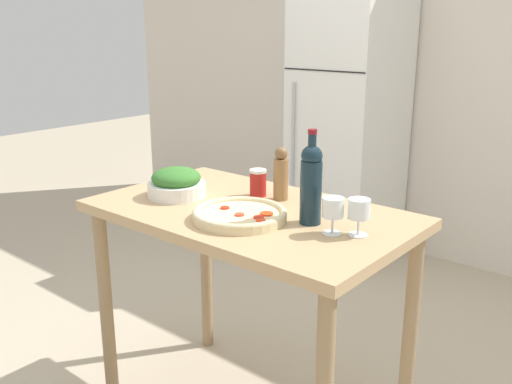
{
  "coord_description": "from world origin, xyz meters",
  "views": [
    {
      "loc": [
        1.34,
        -1.57,
        1.61
      ],
      "look_at": [
        0.0,
        0.04,
        1.0
      ],
      "focal_mm": 40.0,
      "sensor_mm": 36.0,
      "label": 1
    }
  ],
  "objects_px": {
    "pepper_mill": "(281,175)",
    "wine_glass_far": "(359,210)",
    "wine_bottle": "(311,182)",
    "wine_glass_near": "(333,210)",
    "salt_canister": "(258,183)",
    "homemade_pizza": "(240,214)",
    "refrigerator": "(348,128)",
    "salad_bowl": "(176,183)"
  },
  "relations": [
    {
      "from": "refrigerator",
      "to": "wine_glass_far",
      "type": "distance_m",
      "value": 2.13
    },
    {
      "from": "refrigerator",
      "to": "wine_bottle",
      "type": "height_order",
      "value": "refrigerator"
    },
    {
      "from": "refrigerator",
      "to": "pepper_mill",
      "type": "bearing_deg",
      "value": -67.85
    },
    {
      "from": "refrigerator",
      "to": "homemade_pizza",
      "type": "xyz_separation_m",
      "value": [
        0.71,
        -1.94,
        0.03
      ]
    },
    {
      "from": "salad_bowl",
      "to": "homemade_pizza",
      "type": "bearing_deg",
      "value": -7.82
    },
    {
      "from": "homemade_pizza",
      "to": "salt_canister",
      "type": "xyz_separation_m",
      "value": [
        -0.14,
        0.27,
        0.04
      ]
    },
    {
      "from": "homemade_pizza",
      "to": "salad_bowl",
      "type": "bearing_deg",
      "value": 172.18
    },
    {
      "from": "wine_glass_far",
      "to": "homemade_pizza",
      "type": "xyz_separation_m",
      "value": [
        -0.41,
        -0.13,
        -0.07
      ]
    },
    {
      "from": "wine_bottle",
      "to": "salt_canister",
      "type": "relative_size",
      "value": 3.03
    },
    {
      "from": "wine_glass_far",
      "to": "salt_canister",
      "type": "bearing_deg",
      "value": 165.71
    },
    {
      "from": "homemade_pizza",
      "to": "salt_canister",
      "type": "height_order",
      "value": "salt_canister"
    },
    {
      "from": "wine_glass_near",
      "to": "wine_glass_far",
      "type": "height_order",
      "value": "same"
    },
    {
      "from": "refrigerator",
      "to": "salt_canister",
      "type": "xyz_separation_m",
      "value": [
        0.57,
        -1.67,
        0.06
      ]
    },
    {
      "from": "wine_glass_near",
      "to": "wine_glass_far",
      "type": "xyz_separation_m",
      "value": [
        0.07,
        0.04,
        0.0
      ]
    },
    {
      "from": "wine_glass_far",
      "to": "salad_bowl",
      "type": "distance_m",
      "value": 0.8
    },
    {
      "from": "refrigerator",
      "to": "pepper_mill",
      "type": "xyz_separation_m",
      "value": [
        0.67,
        -1.65,
        0.11
      ]
    },
    {
      "from": "wine_bottle",
      "to": "wine_glass_near",
      "type": "height_order",
      "value": "wine_bottle"
    },
    {
      "from": "wine_glass_near",
      "to": "salad_bowl",
      "type": "distance_m",
      "value": 0.73
    },
    {
      "from": "wine_glass_far",
      "to": "salad_bowl",
      "type": "xyz_separation_m",
      "value": [
        -0.8,
        -0.08,
        -0.03
      ]
    },
    {
      "from": "homemade_pizza",
      "to": "salt_canister",
      "type": "bearing_deg",
      "value": 117.12
    },
    {
      "from": "pepper_mill",
      "to": "wine_glass_far",
      "type": "bearing_deg",
      "value": -19.58
    },
    {
      "from": "pepper_mill",
      "to": "salt_canister",
      "type": "relative_size",
      "value": 1.93
    },
    {
      "from": "wine_glass_near",
      "to": "wine_glass_far",
      "type": "distance_m",
      "value": 0.09
    },
    {
      "from": "wine_glass_near",
      "to": "salt_canister",
      "type": "relative_size",
      "value": 1.14
    },
    {
      "from": "wine_glass_far",
      "to": "pepper_mill",
      "type": "relative_size",
      "value": 0.59
    },
    {
      "from": "refrigerator",
      "to": "salt_canister",
      "type": "height_order",
      "value": "refrigerator"
    },
    {
      "from": "wine_bottle",
      "to": "homemade_pizza",
      "type": "relative_size",
      "value": 0.98
    },
    {
      "from": "wine_glass_far",
      "to": "wine_glass_near",
      "type": "bearing_deg",
      "value": -150.01
    },
    {
      "from": "wine_glass_near",
      "to": "homemade_pizza",
      "type": "relative_size",
      "value": 0.37
    },
    {
      "from": "salad_bowl",
      "to": "homemade_pizza",
      "type": "distance_m",
      "value": 0.4
    },
    {
      "from": "wine_glass_near",
      "to": "homemade_pizza",
      "type": "height_order",
      "value": "wine_glass_near"
    },
    {
      "from": "wine_bottle",
      "to": "wine_glass_near",
      "type": "bearing_deg",
      "value": -19.33
    },
    {
      "from": "refrigerator",
      "to": "homemade_pizza",
      "type": "distance_m",
      "value": 2.07
    },
    {
      "from": "refrigerator",
      "to": "wine_bottle",
      "type": "relative_size",
      "value": 5.52
    },
    {
      "from": "refrigerator",
      "to": "wine_glass_far",
      "type": "bearing_deg",
      "value": -58.28
    },
    {
      "from": "pepper_mill",
      "to": "salad_bowl",
      "type": "bearing_deg",
      "value": -145.88
    },
    {
      "from": "refrigerator",
      "to": "pepper_mill",
      "type": "relative_size",
      "value": 8.66
    },
    {
      "from": "homemade_pizza",
      "to": "wine_bottle",
      "type": "bearing_deg",
      "value": 31.65
    },
    {
      "from": "refrigerator",
      "to": "wine_glass_far",
      "type": "xyz_separation_m",
      "value": [
        1.12,
        -1.81,
        0.1
      ]
    },
    {
      "from": "wine_glass_far",
      "to": "salt_canister",
      "type": "distance_m",
      "value": 0.57
    },
    {
      "from": "wine_bottle",
      "to": "wine_glass_near",
      "type": "relative_size",
      "value": 2.65
    },
    {
      "from": "wine_glass_far",
      "to": "refrigerator",
      "type": "bearing_deg",
      "value": 121.72
    }
  ]
}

